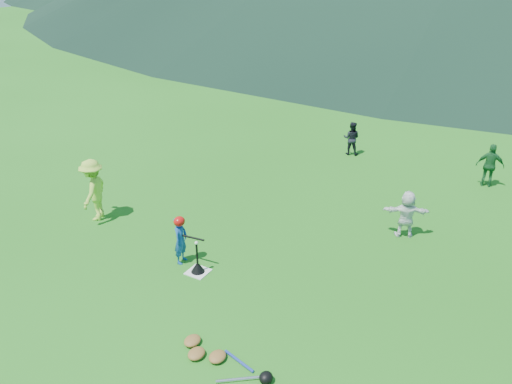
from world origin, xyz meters
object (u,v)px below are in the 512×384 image
batter_child (181,240)px  equipment_pile (217,357)px  fielder_b (351,138)px  batting_tee (198,267)px  home_plate (198,272)px  fielder_c (490,165)px  fielder_d (406,214)px  adult_coach (94,190)px

batter_child → equipment_pile: batter_child is taller
fielder_b → batting_tee: fielder_b is taller
home_plate → batting_tee: 0.12m
fielder_b → fielder_c: 4.46m
batter_child → fielder_b: 8.32m
batter_child → fielder_d: size_ratio=0.93×
batter_child → fielder_b: bearing=-16.2°
fielder_b → fielder_c: bearing=161.9°
home_plate → adult_coach: bearing=169.5°
adult_coach → batting_tee: bearing=55.7°
batter_child → adult_coach: bearing=70.5°
home_plate → adult_coach: (-3.73, 0.69, 0.80)m
fielder_d → fielder_b: bearing=-79.2°
home_plate → equipment_pile: bearing=-46.9°
adult_coach → batting_tee: size_ratio=2.39×
home_plate → batting_tee: batting_tee is taller
equipment_pile → fielder_c: bearing=73.5°
adult_coach → fielder_c: adult_coach is taller
batting_tee → equipment_pile: (1.82, -1.95, -0.06)m
adult_coach → fielder_d: bearing=89.7°
fielder_b → fielder_d: 5.58m
batter_child → equipment_pile: (2.38, -2.11, -0.49)m
fielder_d → equipment_pile: 5.99m
fielder_c → fielder_b: bearing=-15.7°
fielder_c → batting_tee: bearing=49.6°
adult_coach → batting_tee: 3.85m
fielder_b → equipment_pile: size_ratio=0.64×
home_plate → fielder_c: (4.75, 7.96, 0.64)m
home_plate → fielder_d: fielder_d is taller
adult_coach → fielder_c: 11.17m
home_plate → batter_child: bearing=163.5°
fielder_b → fielder_d: fielder_d is taller
fielder_c → equipment_pile: 10.35m
fielder_d → batting_tee: size_ratio=1.75×
adult_coach → fielder_c: (8.48, 7.28, -0.16)m
batter_child → equipment_pile: 3.22m
batter_child → equipment_pile: size_ratio=0.61×
fielder_c → equipment_pile: fielder_c is taller
fielder_c → fielder_d: fielder_c is taller
adult_coach → equipment_pile: adult_coach is taller
adult_coach → fielder_d: adult_coach is taller
batter_child → adult_coach: adult_coach is taller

